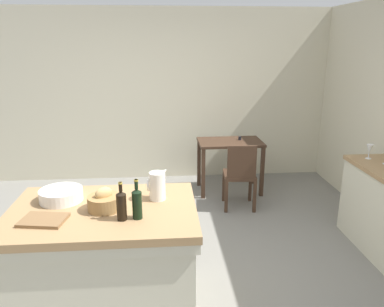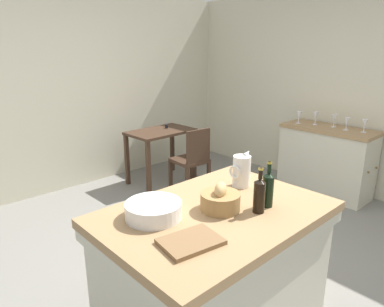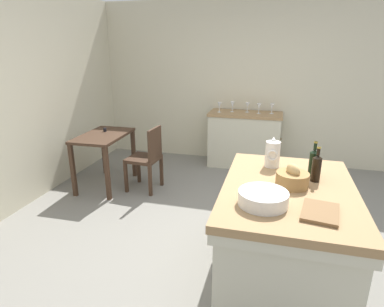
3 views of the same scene
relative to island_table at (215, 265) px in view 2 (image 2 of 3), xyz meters
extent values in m
plane|color=slate|center=(0.49, 0.54, -0.47)|extent=(6.76, 6.76, 0.00)
cube|color=beige|center=(0.49, 3.14, 0.83)|extent=(5.32, 0.12, 2.60)
cube|color=beige|center=(3.09, 0.54, 0.83)|extent=(0.12, 5.20, 2.60)
cube|color=#99754C|center=(0.00, 0.00, 0.37)|extent=(1.44, 1.00, 0.06)
cube|color=beige|center=(0.00, 0.00, 0.30)|extent=(1.42, 0.98, 0.08)
cube|color=beige|center=(0.00, 0.00, -0.06)|extent=(1.36, 0.92, 0.81)
cube|color=#99754C|center=(2.75, 0.62, 0.39)|extent=(0.52, 1.15, 0.04)
cube|color=beige|center=(2.75, 0.62, -0.05)|extent=(0.49, 1.12, 0.84)
sphere|color=brown|center=(2.64, 0.04, -0.01)|extent=(0.03, 0.03, 0.03)
sphere|color=brown|center=(2.87, 0.04, -0.01)|extent=(0.03, 0.03, 0.03)
cube|color=#3D281C|center=(1.43, 2.41, 0.26)|extent=(0.91, 0.58, 0.04)
cube|color=#3D281C|center=(1.02, 2.15, -0.11)|extent=(0.05, 0.05, 0.71)
cube|color=#3D281C|center=(1.85, 2.17, -0.11)|extent=(0.05, 0.05, 0.71)
cube|color=#3D281C|center=(1.01, 2.64, -0.11)|extent=(0.05, 0.05, 0.71)
cube|color=#3D281C|center=(1.84, 2.66, -0.11)|extent=(0.05, 0.05, 0.71)
cylinder|color=black|center=(1.58, 2.46, 0.30)|extent=(0.04, 0.04, 0.05)
cube|color=#3D281C|center=(1.46, 1.84, -0.03)|extent=(0.43, 0.43, 0.04)
cube|color=#3D281C|center=(1.45, 1.66, 0.20)|extent=(0.36, 0.06, 0.42)
cube|color=#3D281C|center=(1.65, 2.01, -0.26)|extent=(0.04, 0.04, 0.42)
cube|color=#3D281C|center=(1.29, 2.03, -0.26)|extent=(0.04, 0.04, 0.42)
cube|color=#3D281C|center=(1.63, 1.65, -0.26)|extent=(0.04, 0.04, 0.42)
cube|color=#3D281C|center=(1.27, 1.68, -0.26)|extent=(0.04, 0.04, 0.42)
cylinder|color=silver|center=(0.42, 0.15, 0.52)|extent=(0.13, 0.13, 0.23)
cone|color=silver|center=(0.48, 0.15, 0.64)|extent=(0.07, 0.04, 0.06)
torus|color=silver|center=(0.35, 0.15, 0.53)|extent=(0.02, 0.10, 0.10)
cylinder|color=silver|center=(-0.35, 0.18, 0.45)|extent=(0.34, 0.34, 0.10)
cylinder|color=olive|center=(0.02, -0.02, 0.46)|extent=(0.25, 0.25, 0.11)
ellipsoid|color=tan|center=(0.02, -0.02, 0.53)|extent=(0.15, 0.14, 0.10)
cube|color=brown|center=(-0.38, -0.18, 0.41)|extent=(0.34, 0.27, 0.02)
cylinder|color=black|center=(0.28, -0.19, 0.50)|extent=(0.07, 0.07, 0.20)
cone|color=black|center=(0.28, -0.19, 0.62)|extent=(0.07, 0.07, 0.02)
cylinder|color=black|center=(0.28, -0.19, 0.66)|extent=(0.03, 0.03, 0.07)
cylinder|color=#B29933|center=(0.28, -0.19, 0.69)|extent=(0.03, 0.03, 0.01)
cylinder|color=black|center=(0.17, -0.20, 0.50)|extent=(0.07, 0.07, 0.20)
cone|color=black|center=(0.17, -0.20, 0.61)|extent=(0.07, 0.07, 0.02)
cylinder|color=black|center=(0.17, -0.20, 0.66)|extent=(0.03, 0.03, 0.07)
cylinder|color=#B29933|center=(0.17, -0.20, 0.68)|extent=(0.03, 0.03, 0.01)
cylinder|color=white|center=(2.79, 0.22, 0.41)|extent=(0.06, 0.06, 0.00)
cylinder|color=white|center=(2.79, 0.22, 0.45)|extent=(0.01, 0.01, 0.06)
cone|color=white|center=(2.79, 0.22, 0.52)|extent=(0.07, 0.07, 0.09)
cylinder|color=white|center=(2.75, 0.42, 0.41)|extent=(0.06, 0.06, 0.00)
cylinder|color=white|center=(2.75, 0.42, 0.45)|extent=(0.01, 0.01, 0.06)
cone|color=white|center=(2.75, 0.42, 0.53)|extent=(0.07, 0.07, 0.09)
cylinder|color=white|center=(2.81, 0.60, 0.41)|extent=(0.06, 0.06, 0.00)
cylinder|color=white|center=(2.81, 0.60, 0.45)|extent=(0.01, 0.01, 0.06)
cone|color=white|center=(2.81, 0.60, 0.52)|extent=(0.07, 0.07, 0.09)
cylinder|color=white|center=(2.78, 0.84, 0.41)|extent=(0.06, 0.06, 0.00)
cylinder|color=white|center=(2.78, 0.84, 0.45)|extent=(0.01, 0.01, 0.07)
cone|color=white|center=(2.78, 0.84, 0.53)|extent=(0.07, 0.07, 0.10)
cylinder|color=white|center=(2.70, 1.03, 0.41)|extent=(0.06, 0.06, 0.00)
cylinder|color=white|center=(2.70, 1.03, 0.45)|extent=(0.01, 0.01, 0.06)
cone|color=white|center=(2.70, 1.03, 0.53)|extent=(0.07, 0.07, 0.09)
camera|label=1|loc=(0.47, -2.68, 1.63)|focal=35.09mm
camera|label=2|loc=(-1.46, -1.35, 1.37)|focal=32.62mm
camera|label=3|loc=(-2.41, 0.14, 1.44)|focal=30.52mm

